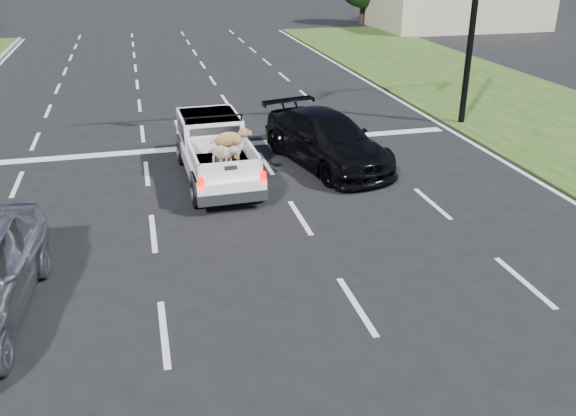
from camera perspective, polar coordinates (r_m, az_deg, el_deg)
name	(u,v)px	position (r m, az deg, el deg)	size (l,w,h in m)	color
ground	(264,319)	(11.02, -2.29, -10.34)	(160.00, 160.00, 0.00)	black
road_markings	(214,186)	(16.78, -6.94, 2.09)	(17.75, 60.00, 0.01)	silver
building_right	(458,3)	(49.28, 15.66, 17.99)	(12.00, 7.00, 3.60)	#C7B598
pickup_truck	(215,150)	(17.07, -6.80, 5.44)	(1.91, 4.84, 1.80)	black
black_coupe	(327,139)	(18.15, 3.63, 6.42)	(2.11, 5.18, 1.50)	black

